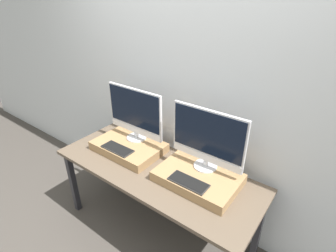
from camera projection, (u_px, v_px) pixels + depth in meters
The scene contains 8 objects.
wall_back at pixel (185, 87), 2.17m from camera, with size 8.00×0.04×2.60m.
workbench at pixel (156, 175), 2.18m from camera, with size 1.76×0.68×0.72m.
wooden_riser_left at pixel (129, 146), 2.37m from camera, with size 0.61×0.42×0.08m.
monitor_left at pixel (135, 113), 2.30m from camera, with size 0.59×0.18×0.48m.
keyboard_left at pixel (117, 149), 2.25m from camera, with size 0.29×0.13×0.01m.
wooden_riser_right at pixel (198, 177), 1.98m from camera, with size 0.61×0.42×0.08m.
monitor_right at pixel (207, 138), 1.92m from camera, with size 0.59×0.18×0.48m.
keyboard_right at pixel (188, 182), 1.87m from camera, with size 0.29×0.13×0.01m.
Camera 1 is at (1.12, -0.98, 2.03)m, focal length 28.00 mm.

